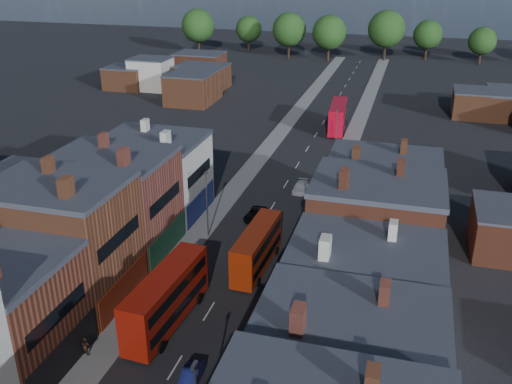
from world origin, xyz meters
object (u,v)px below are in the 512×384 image
Objects in this scene: bus_1 at (257,248)px; ped_1 at (86,345)px; car_3 at (300,187)px; bus_0 at (166,297)px; car_1 at (190,378)px; ped_3 at (266,347)px; bus_2 at (338,116)px; car_2 at (255,214)px.

bus_1 is 6.51× the size of ped_1.
bus_1 is at bearing -90.66° from car_3.
bus_0 is 3.17× the size of car_1.
car_1 is at bearing -90.71° from car_3.
ped_3 is at bearing 41.73° from car_1.
car_1 is 6.79m from ped_3.
car_3 is at bearing 86.23° from car_1.
bus_2 is (1.09, 50.88, 0.26)m from bus_1.
bus_2 is at bearing 14.39° from ped_3.
car_3 is at bearing -83.50° from ped_1.
bus_0 is 62.64m from bus_2.
ped_3 is at bearing -82.89° from car_3.
car_3 is 39.88m from ped_1.
car_1 is (4.85, -6.70, -2.13)m from bus_0.
car_2 is (-3.12, 29.48, -0.01)m from car_1.
ped_3 is (4.82, 4.77, 0.27)m from car_1.
bus_2 reaches higher than car_3.
ped_3 is (4.27, -34.70, 0.28)m from car_3.
car_1 is 39.48m from car_3.
bus_2 is at bearing 86.56° from car_2.
ped_1 is 1.05× the size of ped_3.
bus_0 reaches higher than bus_1.
car_1 is at bearing -164.13° from ped_1.
ped_1 reaches higher than car_1.
car_3 is (3.67, 9.99, 0.00)m from car_2.
bus_2 is at bearing 88.08° from bus_0.
car_1 is at bearing -50.33° from bus_0.
bus_1 reaches higher than car_2.
ped_3 reaches higher than car_3.
car_2 is 2.70× the size of ped_1.
bus_1 is 2.51× the size of car_3.
car_2 is (-3.39, 11.33, -1.82)m from bus_1.
bus_2 is 2.79× the size of car_3.
ped_1 is 14.95m from ped_3.
bus_1 is 2.79× the size of car_1.
bus_1 is at bearing 86.17° from car_1.
ped_1 is at bearing 171.62° from car_1.
car_2 is at bearing 108.96° from bus_1.
bus_0 is 2.74× the size of car_2.
car_3 reaches higher than car_2.
car_2 is at bearing 93.07° from car_1.
bus_0 is 1.14× the size of bus_1.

